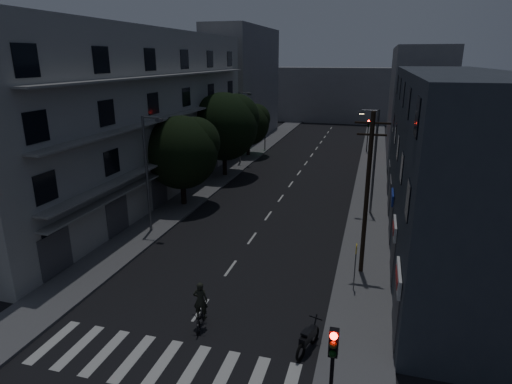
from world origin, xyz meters
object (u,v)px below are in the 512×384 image
Objects in this scene: motorcycle at (308,339)px; cyclist at (201,312)px; bus_stop_sign at (356,259)px; traffic_signal_near at (332,364)px; utility_pole at (367,192)px.

motorcycle is 4.94m from cyclist.
bus_stop_sign is 1.23× the size of motorcycle.
bus_stop_sign is 1.11× the size of cyclist.
motorcycle is at bearing -106.22° from bus_stop_sign.
traffic_signal_near is 5.28m from motorcycle.
bus_stop_sign is (0.22, 9.76, -1.21)m from traffic_signal_near.
traffic_signal_near is at bearing -56.72° from motorcycle.
bus_stop_sign is at bearing 90.27° from motorcycle.
cyclist is (-4.92, 0.31, 0.23)m from motorcycle.
utility_pole is (0.50, 11.91, 1.77)m from traffic_signal_near.
motorcycle is (-1.84, -7.50, -4.33)m from utility_pole.
traffic_signal_near is 9.84m from bus_stop_sign.
traffic_signal_near is 0.46× the size of utility_pole.
utility_pole is 3.97× the size of cyclist.
motorcycle is (-1.56, -5.35, -1.36)m from bus_stop_sign.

